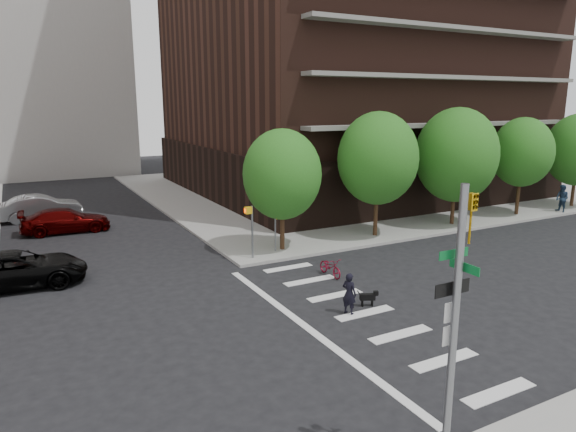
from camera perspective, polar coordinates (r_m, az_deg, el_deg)
name	(u,v)px	position (r m, az deg, el deg)	size (l,w,h in m)	color
ground	(293,330)	(17.96, 0.61, -12.55)	(120.00, 120.00, 0.00)	black
sidewalk_ne	(366,186)	(47.80, 8.64, 3.36)	(39.00, 33.00, 0.15)	gray
crosswalk	(347,317)	(19.03, 6.56, -11.12)	(3.85, 13.00, 0.01)	silver
tree_a	(282,175)	(25.89, -0.66, 4.63)	(4.00, 4.00, 5.90)	#301E11
tree_b	(378,158)	(29.07, 9.95, 6.32)	(4.50, 4.50, 6.65)	#301E11
tree_c	(456,155)	(33.10, 18.21, 6.45)	(5.00, 5.00, 6.80)	#301E11
tree_d	(522,152)	(37.66, 24.58, 6.46)	(4.00, 4.00, 6.20)	#301E11
traffic_signal	(453,353)	(11.15, 17.86, -14.33)	(0.90, 0.75, 6.00)	slate
pedestrian_signal	(257,223)	(25.06, -3.45, -0.76)	(2.18, 0.67, 2.60)	slate
parked_car_black	(17,270)	(24.36, -27.90, -5.29)	(5.50, 2.54, 1.53)	black
parked_car_maroon	(66,220)	(33.23, -23.49, -0.46)	(5.00, 2.03, 1.45)	#380201
parked_car_silver	(41,207)	(37.44, -25.78, 0.87)	(5.05, 1.76, 1.67)	#919598
scooter	(330,267)	(23.09, 4.72, -5.64)	(0.56, 1.61, 0.85)	maroon
dog_walker	(349,293)	(19.07, 6.81, -8.55)	(0.37, 0.57, 1.57)	black
dog	(368,297)	(19.98, 8.93, -8.86)	(0.70, 0.44, 0.60)	black
pedestrian_far	(562,198)	(40.17, 28.16, 1.73)	(0.72, 0.92, 1.89)	#21354E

